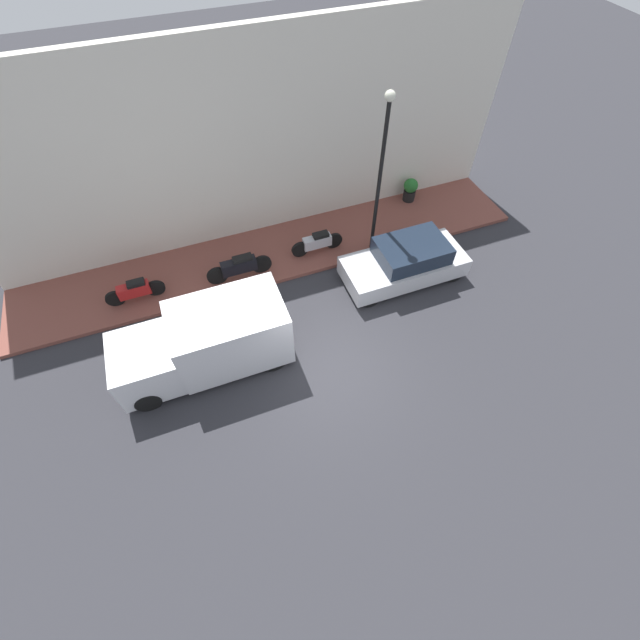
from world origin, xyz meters
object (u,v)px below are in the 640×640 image
object	(u,v)px
delivery_van	(205,342)
streetlamp	(381,165)
motorcycle_red	(135,290)
scooter_silver	(317,242)
potted_plant	(410,189)
parked_car	(406,262)
motorcycle_black	(239,267)

from	to	relation	value
delivery_van	streetlamp	bearing A→B (deg)	-66.94
streetlamp	motorcycle_red	bearing A→B (deg)	87.00
scooter_silver	motorcycle_red	distance (m)	6.00
streetlamp	potted_plant	bearing A→B (deg)	-52.43
parked_car	streetlamp	size ratio (longest dim) A/B	0.75
scooter_silver	potted_plant	bearing A→B (deg)	-71.37
motorcycle_red	motorcycle_black	size ratio (longest dim) A/B	0.84
motorcycle_red	potted_plant	size ratio (longest dim) A/B	2.00
motorcycle_black	scooter_silver	bearing A→B (deg)	-84.82
delivery_van	scooter_silver	distance (m)	5.33
streetlamp	potted_plant	xyz separation A→B (m)	(1.89, -2.46, -2.70)
parked_car	motorcycle_red	distance (m)	8.50
scooter_silver	potted_plant	distance (m)	4.52
motorcycle_black	streetlamp	size ratio (longest dim) A/B	0.40
parked_car	motorcycle_black	world-z (taller)	parked_car
motorcycle_red	motorcycle_black	bearing A→B (deg)	-93.72
parked_car	motorcycle_red	bearing A→B (deg)	76.75
delivery_van	streetlamp	world-z (taller)	streetlamp
parked_car	streetlamp	bearing A→B (deg)	16.34
motorcycle_black	parked_car	bearing A→B (deg)	-109.07
potted_plant	delivery_van	bearing A→B (deg)	117.64
parked_car	delivery_van	size ratio (longest dim) A/B	0.86
parked_car	motorcycle_black	bearing A→B (deg)	70.93
scooter_silver	motorcycle_black	bearing A→B (deg)	95.18
motorcycle_black	motorcycle_red	bearing A→B (deg)	86.28
scooter_silver	motorcycle_red	world-z (taller)	same
delivery_van	motorcycle_black	distance (m)	3.26
motorcycle_black	potted_plant	bearing A→B (deg)	-76.47
motorcycle_black	potted_plant	world-z (taller)	potted_plant
delivery_van	motorcycle_red	world-z (taller)	delivery_van
potted_plant	streetlamp	bearing A→B (deg)	127.57
motorcycle_black	potted_plant	distance (m)	7.23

